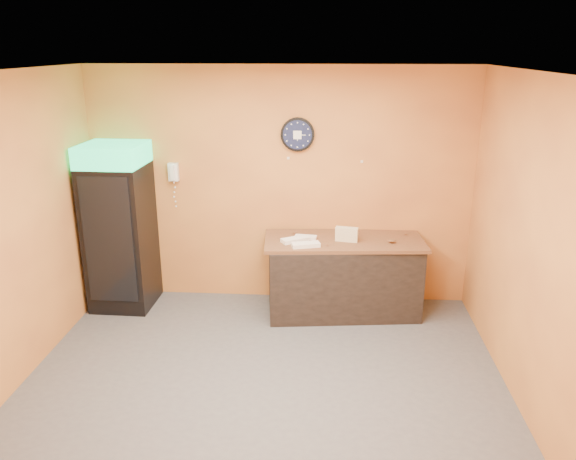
{
  "coord_description": "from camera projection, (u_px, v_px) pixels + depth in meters",
  "views": [
    {
      "loc": [
        0.53,
        -4.43,
        3.0
      ],
      "look_at": [
        0.19,
        0.6,
        1.33
      ],
      "focal_mm": 35.0,
      "sensor_mm": 36.0,
      "label": 1
    }
  ],
  "objects": [
    {
      "name": "floor",
      "position": [
        263.0,
        387.0,
        5.17
      ],
      "size": [
        4.5,
        4.5,
        0.0
      ],
      "primitive_type": "plane",
      "color": "#47474C",
      "rests_on": "ground"
    },
    {
      "name": "back_wall",
      "position": [
        280.0,
        187.0,
        6.63
      ],
      "size": [
        4.5,
        0.02,
        2.8
      ],
      "primitive_type": "cube",
      "color": "#DC8D3E",
      "rests_on": "floor"
    },
    {
      "name": "left_wall",
      "position": [
        4.0,
        238.0,
        4.88
      ],
      "size": [
        0.02,
        4.0,
        2.8
      ],
      "primitive_type": "cube",
      "color": "#DC8D3E",
      "rests_on": "floor"
    },
    {
      "name": "right_wall",
      "position": [
        534.0,
        250.0,
        4.59
      ],
      "size": [
        0.02,
        4.0,
        2.8
      ],
      "primitive_type": "cube",
      "color": "#DC8D3E",
      "rests_on": "floor"
    },
    {
      "name": "ceiling",
      "position": [
        258.0,
        72.0,
        4.29
      ],
      "size": [
        4.5,
        4.0,
        0.02
      ],
      "primitive_type": "cube",
      "color": "white",
      "rests_on": "back_wall"
    },
    {
      "name": "beverage_cooler",
      "position": [
        119.0,
        230.0,
        6.51
      ],
      "size": [
        0.7,
        0.71,
        1.95
      ],
      "rotation": [
        0.0,
        0.0,
        -0.02
      ],
      "color": "black",
      "rests_on": "floor"
    },
    {
      "name": "prep_counter",
      "position": [
        343.0,
        277.0,
        6.52
      ],
      "size": [
        1.79,
        0.95,
        0.86
      ],
      "primitive_type": "cube",
      "rotation": [
        0.0,
        0.0,
        0.11
      ],
      "color": "black",
      "rests_on": "floor"
    },
    {
      "name": "wall_clock",
      "position": [
        298.0,
        135.0,
        6.39
      ],
      "size": [
        0.39,
        0.06,
        0.39
      ],
      "color": "black",
      "rests_on": "back_wall"
    },
    {
      "name": "wall_phone",
      "position": [
        173.0,
        172.0,
        6.6
      ],
      "size": [
        0.12,
        0.1,
        0.21
      ],
      "color": "white",
      "rests_on": "back_wall"
    },
    {
      "name": "butcher_paper",
      "position": [
        344.0,
        241.0,
        6.38
      ],
      "size": [
        1.86,
        0.9,
        0.04
      ],
      "primitive_type": "cube",
      "rotation": [
        0.0,
        0.0,
        0.08
      ],
      "color": "brown",
      "rests_on": "prep_counter"
    },
    {
      "name": "sub_roll_stack",
      "position": [
        347.0,
        234.0,
        6.3
      ],
      "size": [
        0.26,
        0.13,
        0.16
      ],
      "rotation": [
        0.0,
        0.0,
        -0.18
      ],
      "color": "beige",
      "rests_on": "butcher_paper"
    },
    {
      "name": "wrapped_sandwich_left",
      "position": [
        295.0,
        240.0,
        6.3
      ],
      "size": [
        0.32,
        0.26,
        0.04
      ],
      "primitive_type": "cube",
      "rotation": [
        0.0,
        0.0,
        0.56
      ],
      "color": "white",
      "rests_on": "butcher_paper"
    },
    {
      "name": "wrapped_sandwich_mid",
      "position": [
        306.0,
        245.0,
        6.14
      ],
      "size": [
        0.33,
        0.2,
        0.04
      ],
      "primitive_type": "cube",
      "rotation": [
        0.0,
        0.0,
        0.27
      ],
      "color": "white",
      "rests_on": "butcher_paper"
    },
    {
      "name": "wrapped_sandwich_right",
      "position": [
        306.0,
        237.0,
        6.39
      ],
      "size": [
        0.26,
        0.13,
        0.04
      ],
      "primitive_type": "cube",
      "rotation": [
        0.0,
        0.0,
        -0.13
      ],
      "color": "white",
      "rests_on": "butcher_paper"
    },
    {
      "name": "kitchen_tool",
      "position": [
        353.0,
        233.0,
        6.5
      ],
      "size": [
        0.06,
        0.06,
        0.06
      ],
      "primitive_type": "cylinder",
      "color": "silver",
      "rests_on": "butcher_paper"
    }
  ]
}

